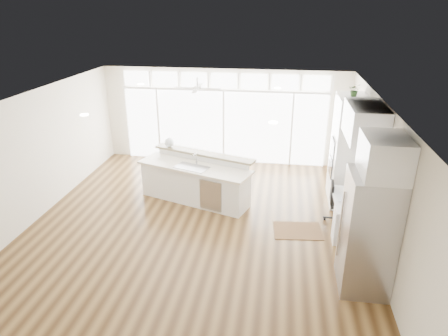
# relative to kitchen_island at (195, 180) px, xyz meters

# --- Properties ---
(floor) EXTENTS (7.00, 8.00, 0.02)m
(floor) POSITION_rel_kitchen_island_xyz_m (0.29, -1.26, -0.55)
(floor) COLOR #432B14
(floor) RESTS_ON ground
(ceiling) EXTENTS (7.00, 8.00, 0.02)m
(ceiling) POSITION_rel_kitchen_island_xyz_m (0.29, -1.26, 2.16)
(ceiling) COLOR white
(ceiling) RESTS_ON wall_back
(wall_back) EXTENTS (7.00, 0.04, 2.70)m
(wall_back) POSITION_rel_kitchen_island_xyz_m (0.29, 2.74, 0.81)
(wall_back) COLOR silver
(wall_back) RESTS_ON floor
(wall_front) EXTENTS (7.00, 0.04, 2.70)m
(wall_front) POSITION_rel_kitchen_island_xyz_m (0.29, -5.26, 0.81)
(wall_front) COLOR silver
(wall_front) RESTS_ON floor
(wall_left) EXTENTS (0.04, 8.00, 2.70)m
(wall_left) POSITION_rel_kitchen_island_xyz_m (-3.21, -1.26, 0.81)
(wall_left) COLOR silver
(wall_left) RESTS_ON floor
(wall_right) EXTENTS (0.04, 8.00, 2.70)m
(wall_right) POSITION_rel_kitchen_island_xyz_m (3.79, -1.26, 0.81)
(wall_right) COLOR silver
(wall_right) RESTS_ON floor
(glass_wall) EXTENTS (5.80, 0.06, 2.08)m
(glass_wall) POSITION_rel_kitchen_island_xyz_m (0.29, 2.68, 0.51)
(glass_wall) COLOR white
(glass_wall) RESTS_ON wall_back
(transom_row) EXTENTS (5.90, 0.06, 0.40)m
(transom_row) POSITION_rel_kitchen_island_xyz_m (0.29, 2.68, 1.84)
(transom_row) COLOR white
(transom_row) RESTS_ON wall_back
(desk_window) EXTENTS (0.04, 0.85, 0.85)m
(desk_window) POSITION_rel_kitchen_island_xyz_m (3.75, -0.96, 1.01)
(desk_window) COLOR silver
(desk_window) RESTS_ON wall_right
(ceiling_fan) EXTENTS (1.16, 1.16, 0.32)m
(ceiling_fan) POSITION_rel_kitchen_island_xyz_m (-0.21, 1.54, 1.94)
(ceiling_fan) COLOR white
(ceiling_fan) RESTS_ON ceiling
(recessed_lights) EXTENTS (3.40, 3.00, 0.02)m
(recessed_lights) POSITION_rel_kitchen_island_xyz_m (0.29, -1.06, 2.14)
(recessed_lights) COLOR white
(recessed_lights) RESTS_ON ceiling
(oven_cabinet) EXTENTS (0.64, 1.20, 2.50)m
(oven_cabinet) POSITION_rel_kitchen_island_xyz_m (3.46, 0.54, 0.71)
(oven_cabinet) COLOR white
(oven_cabinet) RESTS_ON floor
(desk_nook) EXTENTS (0.72, 1.30, 0.76)m
(desk_nook) POSITION_rel_kitchen_island_xyz_m (3.42, -0.96, -0.16)
(desk_nook) COLOR white
(desk_nook) RESTS_ON floor
(upper_cabinets) EXTENTS (0.64, 1.30, 0.64)m
(upper_cabinets) POSITION_rel_kitchen_island_xyz_m (3.46, -0.96, 1.81)
(upper_cabinets) COLOR white
(upper_cabinets) RESTS_ON wall_right
(refrigerator) EXTENTS (0.76, 0.90, 2.00)m
(refrigerator) POSITION_rel_kitchen_island_xyz_m (3.40, -2.61, 0.46)
(refrigerator) COLOR #A6A6AA
(refrigerator) RESTS_ON floor
(fridge_cabinet) EXTENTS (0.64, 0.90, 0.60)m
(fridge_cabinet) POSITION_rel_kitchen_island_xyz_m (3.46, -2.61, 1.76)
(fridge_cabinet) COLOR white
(fridge_cabinet) RESTS_ON wall_right
(framed_photos) EXTENTS (0.06, 0.22, 0.80)m
(framed_photos) POSITION_rel_kitchen_island_xyz_m (3.75, -0.34, 0.86)
(framed_photos) COLOR black
(framed_photos) RESTS_ON wall_right
(kitchen_island) EXTENTS (2.90, 1.84, 1.08)m
(kitchen_island) POSITION_rel_kitchen_island_xyz_m (0.00, 0.00, 0.00)
(kitchen_island) COLOR white
(kitchen_island) RESTS_ON floor
(rug) EXTENTS (1.04, 0.80, 0.01)m
(rug) POSITION_rel_kitchen_island_xyz_m (2.40, -1.04, -0.53)
(rug) COLOR #3D2513
(rug) RESTS_ON floor
(office_chair) EXTENTS (0.48, 0.45, 0.88)m
(office_chair) POSITION_rel_kitchen_island_xyz_m (3.28, -0.53, -0.10)
(office_chair) COLOR black
(office_chair) RESTS_ON floor
(fishbowl) EXTENTS (0.31, 0.31, 0.24)m
(fishbowl) POSITION_rel_kitchen_island_xyz_m (-0.77, 0.68, 0.66)
(fishbowl) COLOR white
(fishbowl) RESTS_ON kitchen_island
(monitor) EXTENTS (0.13, 0.44, 0.36)m
(monitor) POSITION_rel_kitchen_island_xyz_m (3.34, -0.96, 0.40)
(monitor) COLOR black
(monitor) RESTS_ON desk_nook
(keyboard) EXTENTS (0.15, 0.32, 0.02)m
(keyboard) POSITION_rel_kitchen_island_xyz_m (3.17, -0.96, 0.23)
(keyboard) COLOR white
(keyboard) RESTS_ON desk_nook
(potted_plant) EXTENTS (0.28, 0.31, 0.22)m
(potted_plant) POSITION_rel_kitchen_island_xyz_m (3.46, 0.54, 2.07)
(potted_plant) COLOR #2E5323
(potted_plant) RESTS_ON oven_cabinet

